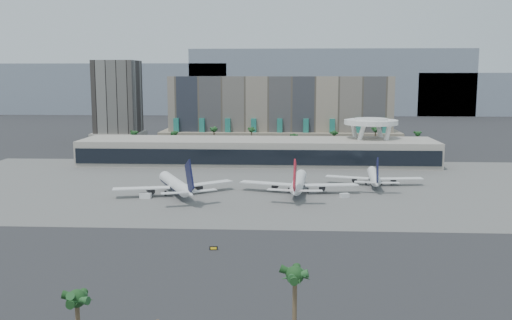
# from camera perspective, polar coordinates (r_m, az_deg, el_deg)

# --- Properties ---
(ground) EXTENTS (900.00, 900.00, 0.00)m
(ground) POSITION_cam_1_polar(r_m,az_deg,el_deg) (169.68, -1.78, -6.09)
(ground) COLOR #232326
(ground) RESTS_ON ground
(apron_pad) EXTENTS (260.00, 130.00, 0.06)m
(apron_pad) POSITION_cam_1_polar(r_m,az_deg,el_deg) (223.18, -0.58, -2.53)
(apron_pad) COLOR #5B5B59
(apron_pad) RESTS_ON ground
(mountain_ridge) EXTENTS (680.00, 60.00, 70.00)m
(mountain_ridge) POSITION_cam_1_polar(r_m,az_deg,el_deg) (633.87, 4.40, 7.31)
(mountain_ridge) COLOR gray
(mountain_ridge) RESTS_ON ground
(hotel) EXTENTS (140.00, 30.00, 42.00)m
(hotel) POSITION_cam_1_polar(r_m,az_deg,el_deg) (339.03, 2.41, 4.10)
(hotel) COLOR gray
(hotel) RESTS_ON ground
(office_tower) EXTENTS (30.00, 30.00, 52.00)m
(office_tower) POSITION_cam_1_polar(r_m,az_deg,el_deg) (380.15, -13.63, 5.28)
(office_tower) COLOR black
(office_tower) RESTS_ON ground
(terminal) EXTENTS (170.00, 32.50, 14.50)m
(terminal) POSITION_cam_1_polar(r_m,az_deg,el_deg) (276.19, 0.15, 0.96)
(terminal) COLOR #B7AEA1
(terminal) RESTS_ON ground
(saucer_structure) EXTENTS (26.00, 26.00, 21.89)m
(saucer_structure) POSITION_cam_1_polar(r_m,az_deg,el_deg) (283.60, 11.41, 3.42)
(saucer_structure) COLOR white
(saucer_structure) RESTS_ON ground
(palm_row) EXTENTS (157.80, 2.80, 13.10)m
(palm_row) POSITION_cam_1_polar(r_m,az_deg,el_deg) (310.36, 1.78, 2.53)
(palm_row) COLOR brown
(palm_row) RESTS_ON ground
(airliner_left) EXTENTS (41.23, 42.42, 15.77)m
(airliner_left) POSITION_cam_1_polar(r_m,az_deg,el_deg) (206.05, -8.04, -2.43)
(airliner_left) COLOR white
(airliner_left) RESTS_ON ground
(airliner_centre) EXTENTS (43.50, 44.93, 15.51)m
(airliner_centre) POSITION_cam_1_polar(r_m,az_deg,el_deg) (208.11, 4.26, -2.27)
(airliner_centre) COLOR white
(airliner_centre) RESTS_ON ground
(airliner_right) EXTENTS (37.86, 39.10, 13.50)m
(airliner_right) POSITION_cam_1_polar(r_m,az_deg,el_deg) (227.14, 11.72, -1.65)
(airliner_right) COLOR white
(airliner_right) RESTS_ON ground
(service_vehicle_a) EXTENTS (4.07, 2.17, 1.93)m
(service_vehicle_a) POSITION_cam_1_polar(r_m,az_deg,el_deg) (203.07, -10.98, -3.53)
(service_vehicle_a) COLOR white
(service_vehicle_a) RESTS_ON ground
(service_vehicle_b) EXTENTS (3.55, 2.80, 1.60)m
(service_vehicle_b) POSITION_cam_1_polar(r_m,az_deg,el_deg) (202.66, 8.84, -3.54)
(service_vehicle_b) COLOR silver
(service_vehicle_b) RESTS_ON ground
(taxiway_sign) EXTENTS (2.05, 0.57, 0.92)m
(taxiway_sign) POSITION_cam_1_polar(r_m,az_deg,el_deg) (142.49, -4.27, -8.78)
(taxiway_sign) COLOR black
(taxiway_sign) RESTS_ON ground
(near_palm_a) EXTENTS (6.00, 6.00, 10.62)m
(near_palm_a) POSITION_cam_1_polar(r_m,az_deg,el_deg) (93.35, -17.45, -13.87)
(near_palm_a) COLOR brown
(near_palm_a) RESTS_ON ground
(near_palm_b) EXTENTS (6.00, 6.00, 13.99)m
(near_palm_b) POSITION_cam_1_polar(r_m,az_deg,el_deg) (89.12, 3.91, -12.30)
(near_palm_b) COLOR brown
(near_palm_b) RESTS_ON ground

